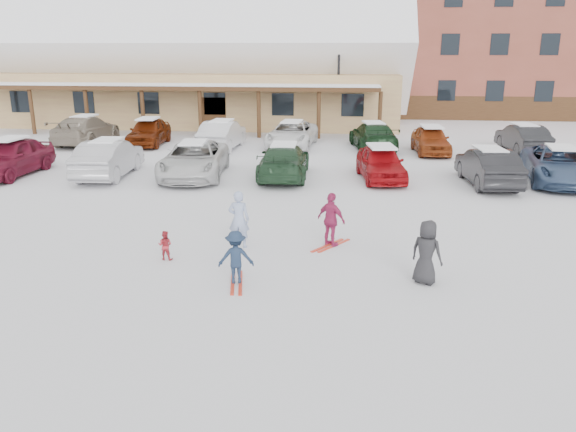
# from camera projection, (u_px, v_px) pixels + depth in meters

# --- Properties ---
(ground) EXTENTS (160.00, 160.00, 0.00)m
(ground) POSITION_uv_depth(u_px,v_px,m) (272.00, 266.00, 13.90)
(ground) COLOR white
(ground) RESTS_ON ground
(day_lodge) EXTENTS (29.12, 12.50, 10.38)m
(day_lodge) POSITION_uv_depth(u_px,v_px,m) (200.00, 67.00, 40.34)
(day_lodge) COLOR tan
(day_lodge) RESTS_ON ground
(alpine_hotel) EXTENTS (31.48, 14.01, 21.48)m
(alpine_hotel) POSITION_uv_depth(u_px,v_px,m) (505.00, 5.00, 46.18)
(alpine_hotel) COLOR brown
(alpine_hotel) RESTS_ON ground
(lamp_post) EXTENTS (0.50, 0.25, 6.17)m
(lamp_post) POSITION_uv_depth(u_px,v_px,m) (339.00, 77.00, 35.59)
(lamp_post) COLOR black
(lamp_post) RESTS_ON ground
(conifer_2) EXTENTS (5.28, 5.28, 12.24)m
(conifer_2) POSITION_uv_depth(u_px,v_px,m) (26.00, 32.00, 55.06)
(conifer_2) COLOR black
(conifer_2) RESTS_ON ground
(conifer_3) EXTENTS (3.96, 3.96, 9.18)m
(conifer_3) POSITION_uv_depth(u_px,v_px,m) (395.00, 50.00, 53.76)
(conifer_3) COLOR black
(conifer_3) RESTS_ON ground
(adult_skier) EXTENTS (0.57, 0.38, 1.57)m
(adult_skier) POSITION_uv_depth(u_px,v_px,m) (239.00, 219.00, 15.00)
(adult_skier) COLOR #8F9EC3
(adult_skier) RESTS_ON ground
(toddler_red) EXTENTS (0.39, 0.31, 0.76)m
(toddler_red) POSITION_uv_depth(u_px,v_px,m) (165.00, 245.00, 14.21)
(toddler_red) COLOR #AB2630
(toddler_red) RESTS_ON ground
(child_navy) EXTENTS (0.88, 0.60, 1.25)m
(child_navy) POSITION_uv_depth(u_px,v_px,m) (236.00, 257.00, 12.69)
(child_navy) COLOR #192840
(child_navy) RESTS_ON ground
(skis_child_navy) EXTENTS (0.44, 1.41, 0.03)m
(skis_child_navy) POSITION_uv_depth(u_px,v_px,m) (237.00, 282.00, 12.86)
(skis_child_navy) COLOR red
(skis_child_navy) RESTS_ON ground
(child_magenta) EXTENTS (0.93, 0.80, 1.49)m
(child_magenta) POSITION_uv_depth(u_px,v_px,m) (331.00, 220.00, 15.08)
(child_magenta) COLOR #A42555
(child_magenta) RESTS_ON ground
(skis_child_magenta) EXTENTS (0.96, 1.26, 0.03)m
(skis_child_magenta) POSITION_uv_depth(u_px,v_px,m) (331.00, 245.00, 15.29)
(skis_child_magenta) COLOR red
(skis_child_magenta) RESTS_ON ground
(bystander_dark) EXTENTS (0.87, 0.79, 1.50)m
(bystander_dark) POSITION_uv_depth(u_px,v_px,m) (427.00, 252.00, 12.66)
(bystander_dark) COLOR #252427
(bystander_dark) RESTS_ON ground
(parked_car_0) EXTENTS (1.93, 4.65, 1.57)m
(parked_car_0) POSITION_uv_depth(u_px,v_px,m) (11.00, 157.00, 23.63)
(parked_car_0) COLOR maroon
(parked_car_0) RESTS_ON ground
(parked_car_1) EXTENTS (1.97, 4.81, 1.55)m
(parked_car_1) POSITION_uv_depth(u_px,v_px,m) (109.00, 158.00, 23.43)
(parked_car_1) COLOR #AAAAAE
(parked_car_1) RESTS_ON ground
(parked_car_2) EXTENTS (2.96, 5.53, 1.48)m
(parked_car_2) POSITION_uv_depth(u_px,v_px,m) (194.00, 160.00, 23.37)
(parked_car_2) COLOR silver
(parked_car_2) RESTS_ON ground
(parked_car_3) EXTENTS (2.12, 4.90, 1.40)m
(parked_car_3) POSITION_uv_depth(u_px,v_px,m) (284.00, 161.00, 23.23)
(parked_car_3) COLOR #213F27
(parked_car_3) RESTS_ON ground
(parked_car_4) EXTENTS (2.19, 4.26, 1.39)m
(parked_car_4) POSITION_uv_depth(u_px,v_px,m) (381.00, 163.00, 22.90)
(parked_car_4) COLOR #A20C12
(parked_car_4) RESTS_ON ground
(parked_car_5) EXTENTS (1.83, 4.49, 1.45)m
(parked_car_5) POSITION_uv_depth(u_px,v_px,m) (488.00, 167.00, 22.00)
(parked_car_5) COLOR black
(parked_car_5) RESTS_ON ground
(parked_car_6) EXTENTS (3.10, 5.48, 1.45)m
(parked_car_6) POSITION_uv_depth(u_px,v_px,m) (559.00, 165.00, 22.35)
(parked_car_6) COLOR #3B5174
(parked_car_6) RESTS_ON ground
(parked_car_7) EXTENTS (2.23, 5.43, 1.57)m
(parked_car_7) POSITION_uv_depth(u_px,v_px,m) (86.00, 130.00, 31.69)
(parked_car_7) COLOR gray
(parked_car_7) RESTS_ON ground
(parked_car_8) EXTENTS (2.06, 4.48, 1.49)m
(parked_car_8) POSITION_uv_depth(u_px,v_px,m) (149.00, 132.00, 31.20)
(parked_car_8) COLOR #5D1D07
(parked_car_8) RESTS_ON ground
(parked_car_9) EXTENTS (1.78, 4.69, 1.53)m
(parked_car_9) POSITION_uv_depth(u_px,v_px,m) (222.00, 135.00, 30.00)
(parked_car_9) COLOR silver
(parked_car_9) RESTS_ON ground
(parked_car_10) EXTENTS (2.69, 5.22, 1.41)m
(parked_car_10) POSITION_uv_depth(u_px,v_px,m) (292.00, 134.00, 30.63)
(parked_car_10) COLOR white
(parked_car_10) RESTS_ON ground
(parked_car_11) EXTENTS (2.75, 5.16, 1.43)m
(parked_car_11) POSITION_uv_depth(u_px,v_px,m) (373.00, 136.00, 29.96)
(parked_car_11) COLOR #153219
(parked_car_11) RESTS_ON ground
(parked_car_12) EXTENTS (1.82, 4.14, 1.39)m
(parked_car_12) POSITION_uv_depth(u_px,v_px,m) (431.00, 140.00, 28.76)
(parked_car_12) COLOR #943B16
(parked_car_12) RESTS_ON ground
(parked_car_13) EXTENTS (1.88, 4.47, 1.44)m
(parked_car_13) POSITION_uv_depth(u_px,v_px,m) (523.00, 138.00, 29.07)
(parked_car_13) COLOR black
(parked_car_13) RESTS_ON ground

